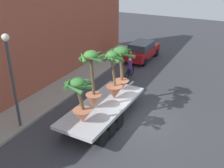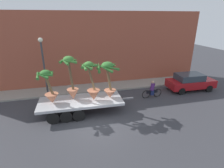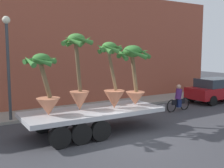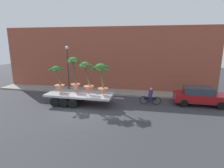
{
  "view_description": "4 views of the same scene",
  "coord_description": "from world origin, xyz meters",
  "px_view_note": "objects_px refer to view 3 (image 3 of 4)",
  "views": [
    {
      "loc": [
        -11.59,
        -4.22,
        7.89
      ],
      "look_at": [
        0.37,
        1.95,
        1.63
      ],
      "focal_mm": 42.47,
      "sensor_mm": 36.0,
      "label": 1
    },
    {
      "loc": [
        -1.47,
        -9.53,
        6.46
      ],
      "look_at": [
        1.62,
        2.88,
        1.57
      ],
      "focal_mm": 28.13,
      "sensor_mm": 36.0,
      "label": 2
    },
    {
      "loc": [
        -6.18,
        -8.06,
        3.44
      ],
      "look_at": [
        0.18,
        2.11,
        1.95
      ],
      "focal_mm": 44.09,
      "sensor_mm": 36.0,
      "label": 3
    },
    {
      "loc": [
        4.82,
        -12.69,
        5.34
      ],
      "look_at": [
        1.78,
        2.7,
        1.74
      ],
      "focal_mm": 29.26,
      "sensor_mm": 36.0,
      "label": 4
    }
  ],
  "objects_px": {
    "flatbed_trailer": "(88,116)",
    "parked_car": "(216,89)",
    "cyclist": "(178,99)",
    "potted_palm_rear": "(134,72)",
    "potted_palm_middle": "(113,81)",
    "potted_palm_front": "(78,75)",
    "potted_palm_extra": "(45,87)",
    "street_lamp": "(8,55)"
  },
  "relations": [
    {
      "from": "flatbed_trailer",
      "to": "street_lamp",
      "type": "relative_size",
      "value": 1.41
    },
    {
      "from": "potted_palm_rear",
      "to": "cyclist",
      "type": "relative_size",
      "value": 1.45
    },
    {
      "from": "potted_palm_rear",
      "to": "cyclist",
      "type": "distance_m",
      "value": 4.63
    },
    {
      "from": "potted_palm_front",
      "to": "potted_palm_extra",
      "type": "distance_m",
      "value": 1.52
    },
    {
      "from": "flatbed_trailer",
      "to": "potted_palm_rear",
      "type": "bearing_deg",
      "value": -2.42
    },
    {
      "from": "potted_palm_front",
      "to": "potted_palm_extra",
      "type": "height_order",
      "value": "potted_palm_front"
    },
    {
      "from": "street_lamp",
      "to": "parked_car",
      "type": "bearing_deg",
      "value": -7.49
    },
    {
      "from": "flatbed_trailer",
      "to": "potted_palm_extra",
      "type": "xyz_separation_m",
      "value": [
        -1.73,
        0.04,
        1.3
      ]
    },
    {
      "from": "parked_car",
      "to": "potted_palm_middle",
      "type": "bearing_deg",
      "value": -168.0
    },
    {
      "from": "potted_palm_middle",
      "to": "potted_palm_front",
      "type": "xyz_separation_m",
      "value": [
        -1.34,
        0.48,
        0.28
      ]
    },
    {
      "from": "potted_palm_middle",
      "to": "potted_palm_extra",
      "type": "height_order",
      "value": "potted_palm_middle"
    },
    {
      "from": "potted_palm_front",
      "to": "cyclist",
      "type": "xyz_separation_m",
      "value": [
        6.6,
        0.86,
        -1.78
      ]
    },
    {
      "from": "potted_palm_extra",
      "to": "cyclist",
      "type": "distance_m",
      "value": 8.25
    },
    {
      "from": "potted_palm_middle",
      "to": "cyclist",
      "type": "distance_m",
      "value": 5.63
    },
    {
      "from": "flatbed_trailer",
      "to": "street_lamp",
      "type": "xyz_separation_m",
      "value": [
        -2.33,
        3.47,
        2.47
      ]
    },
    {
      "from": "potted_palm_middle",
      "to": "cyclist",
      "type": "height_order",
      "value": "potted_palm_middle"
    },
    {
      "from": "potted_palm_rear",
      "to": "potted_palm_extra",
      "type": "bearing_deg",
      "value": 178.07
    },
    {
      "from": "flatbed_trailer",
      "to": "potted_palm_rear",
      "type": "height_order",
      "value": "potted_palm_rear"
    },
    {
      "from": "flatbed_trailer",
      "to": "cyclist",
      "type": "distance_m",
      "value": 6.43
    },
    {
      "from": "flatbed_trailer",
      "to": "parked_car",
      "type": "xyz_separation_m",
      "value": [
        10.5,
        1.79,
        0.06
      ]
    },
    {
      "from": "potted_palm_extra",
      "to": "potted_palm_middle",
      "type": "bearing_deg",
      "value": -5.28
    },
    {
      "from": "potted_palm_front",
      "to": "cyclist",
      "type": "bearing_deg",
      "value": 7.45
    },
    {
      "from": "parked_car",
      "to": "street_lamp",
      "type": "relative_size",
      "value": 0.9
    },
    {
      "from": "flatbed_trailer",
      "to": "parked_car",
      "type": "distance_m",
      "value": 10.65
    },
    {
      "from": "potted_palm_middle",
      "to": "street_lamp",
      "type": "distance_m",
      "value": 5.13
    },
    {
      "from": "potted_palm_rear",
      "to": "potted_palm_middle",
      "type": "relative_size",
      "value": 0.96
    },
    {
      "from": "potted_palm_middle",
      "to": "street_lamp",
      "type": "height_order",
      "value": "street_lamp"
    },
    {
      "from": "potted_palm_middle",
      "to": "parked_car",
      "type": "distance_m",
      "value": 9.74
    },
    {
      "from": "flatbed_trailer",
      "to": "potted_palm_middle",
      "type": "height_order",
      "value": "potted_palm_middle"
    },
    {
      "from": "potted_palm_middle",
      "to": "street_lamp",
      "type": "bearing_deg",
      "value": 132.62
    },
    {
      "from": "potted_palm_rear",
      "to": "potted_palm_middle",
      "type": "xyz_separation_m",
      "value": [
        -1.19,
        -0.12,
        -0.33
      ]
    },
    {
      "from": "parked_car",
      "to": "cyclist",
      "type": "bearing_deg",
      "value": -171.01
    },
    {
      "from": "potted_palm_extra",
      "to": "potted_palm_rear",
      "type": "bearing_deg",
      "value": -1.93
    },
    {
      "from": "potted_palm_extra",
      "to": "street_lamp",
      "type": "relative_size",
      "value": 0.48
    },
    {
      "from": "potted_palm_rear",
      "to": "potted_palm_extra",
      "type": "distance_m",
      "value": 4.01
    },
    {
      "from": "potted_palm_rear",
      "to": "potted_palm_middle",
      "type": "distance_m",
      "value": 1.24
    },
    {
      "from": "parked_car",
      "to": "potted_palm_rear",
      "type": "bearing_deg",
      "value": -167.15
    },
    {
      "from": "flatbed_trailer",
      "to": "potted_palm_middle",
      "type": "xyz_separation_m",
      "value": [
        1.07,
        -0.22,
        1.4
      ]
    },
    {
      "from": "potted_palm_rear",
      "to": "cyclist",
      "type": "bearing_deg",
      "value": 16.68
    },
    {
      "from": "potted_palm_extra",
      "to": "parked_car",
      "type": "relative_size",
      "value": 0.54
    },
    {
      "from": "flatbed_trailer",
      "to": "street_lamp",
      "type": "bearing_deg",
      "value": 123.86
    },
    {
      "from": "potted_palm_extra",
      "to": "parked_car",
      "type": "xyz_separation_m",
      "value": [
        12.23,
        1.75,
        -1.24
      ]
    }
  ]
}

